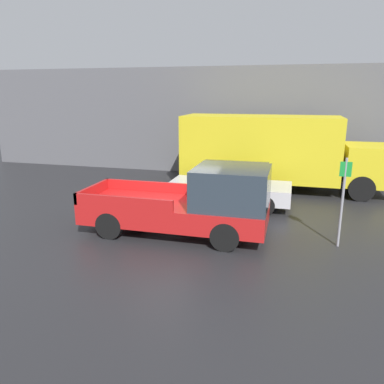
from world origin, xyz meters
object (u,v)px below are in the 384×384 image
(car, at_px, (231,185))
(parking_sign, at_px, (343,198))
(delivery_truck, at_px, (274,150))
(pickup_truck, at_px, (194,203))

(car, distance_m, parking_sign, 4.77)
(car, relative_size, parking_sign, 1.82)
(delivery_truck, bearing_deg, pickup_truck, -107.32)
(pickup_truck, xyz_separation_m, car, (0.57, 3.33, -0.19))
(pickup_truck, height_order, parking_sign, parking_sign)
(pickup_truck, bearing_deg, delivery_truck, 72.68)
(car, bearing_deg, parking_sign, -41.38)
(pickup_truck, height_order, car, pickup_truck)
(delivery_truck, relative_size, parking_sign, 3.52)
(car, bearing_deg, delivery_truck, 65.04)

